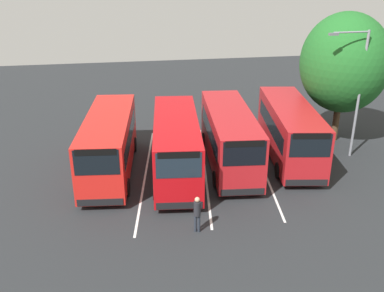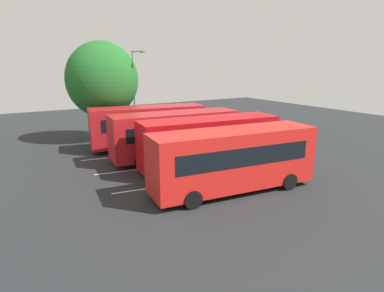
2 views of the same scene
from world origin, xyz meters
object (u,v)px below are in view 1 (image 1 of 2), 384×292
at_px(bus_far_right, 290,130).
at_px(depot_tree, 344,63).
at_px(pedestrian, 197,211).
at_px(bus_center_left, 176,145).
at_px(bus_far_left, 109,142).
at_px(bus_center_right, 229,136).
at_px(street_lamp, 357,87).

xyz_separation_m(bus_far_right, depot_tree, (-2.28, 4.35, 3.55)).
bearing_deg(pedestrian, bus_center_left, 23.89).
bearing_deg(bus_far_right, bus_far_left, -79.68).
height_order(bus_far_left, bus_center_right, same).
bearing_deg(bus_far_left, bus_center_left, 81.81).
distance_m(bus_center_right, bus_far_right, 3.98).
height_order(bus_center_right, bus_far_right, same).
height_order(bus_far_left, street_lamp, street_lamp).
height_order(bus_center_left, bus_center_right, same).
distance_m(bus_center_left, street_lamp, 11.46).
relative_size(pedestrian, street_lamp, 0.23).
relative_size(bus_far_left, pedestrian, 5.26).
bearing_deg(bus_far_left, bus_far_right, 97.27).
xyz_separation_m(street_lamp, depot_tree, (-2.75, 0.53, 0.86)).
bearing_deg(street_lamp, bus_far_left, -2.78).
relative_size(bus_center_right, pedestrian, 5.25).
distance_m(bus_center_left, bus_far_right, 7.39).
bearing_deg(depot_tree, pedestrian, -50.69).
xyz_separation_m(bus_center_right, bus_far_right, (-0.37, 3.96, 0.00)).
xyz_separation_m(bus_center_left, pedestrian, (6.03, 0.09, -0.79)).
relative_size(bus_far_left, depot_tree, 1.08).
relative_size(bus_far_left, bus_center_left, 1.00).
distance_m(pedestrian, depot_tree, 15.56).
bearing_deg(street_lamp, bus_center_right, -2.39).
xyz_separation_m(bus_far_left, street_lamp, (0.30, 14.90, 2.69)).
height_order(bus_center_left, pedestrian, bus_center_left).
relative_size(bus_far_left, street_lamp, 1.19).
xyz_separation_m(bus_center_left, bus_center_right, (-0.78, 3.33, 0.00)).
distance_m(bus_center_right, depot_tree, 9.42).
bearing_deg(street_lamp, bus_far_right, -8.67).
bearing_deg(depot_tree, bus_far_left, -80.98).
distance_m(bus_center_left, bus_center_right, 3.42).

